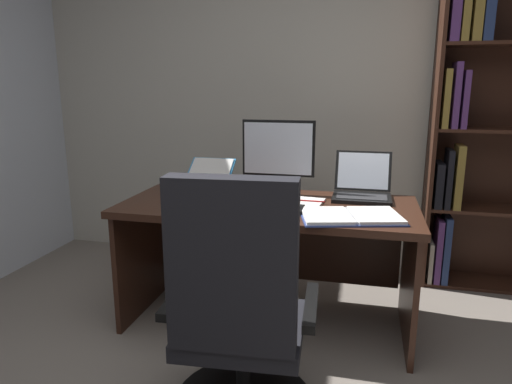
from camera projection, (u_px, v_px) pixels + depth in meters
name	position (u px, v px, depth m)	size (l,w,h in m)	color
wall_back	(314.00, 80.00, 3.45)	(4.88, 0.12, 2.82)	beige
desk	(271.00, 232.00, 2.71)	(1.65, 0.75, 0.73)	#381E14
bookshelf	(483.00, 126.00, 3.05)	(0.86, 0.31, 2.18)	#381E14
office_chair	(238.00, 325.00, 1.83)	(0.64, 0.60, 1.07)	black
monitor	(278.00, 157.00, 2.78)	(0.44, 0.16, 0.45)	black
laptop	(362.00, 188.00, 2.72)	(0.33, 0.35, 0.26)	black
keyboard	(264.00, 208.00, 2.45)	(0.42, 0.15, 0.02)	black
computer_mouse	(210.00, 203.00, 2.52)	(0.06, 0.10, 0.04)	black
reading_stand_with_book	(209.00, 174.00, 2.97)	(0.29, 0.27, 0.18)	black
open_binder	(351.00, 216.00, 2.30)	(0.55, 0.42, 0.02)	navy
notepad	(309.00, 202.00, 2.60)	(0.15, 0.21, 0.01)	white
pen	(312.00, 201.00, 2.59)	(0.01, 0.01, 0.14)	maroon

